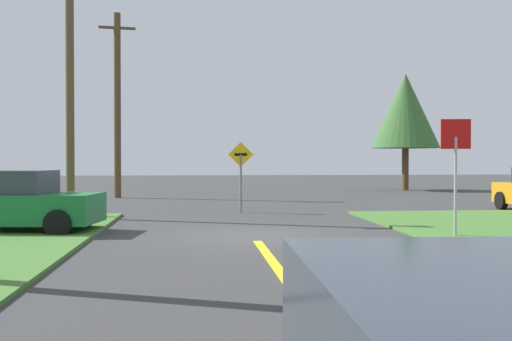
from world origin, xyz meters
TOP-DOWN VIEW (x-y plane):
  - ground_plane at (0.00, 0.00)m, footprint 120.00×120.00m
  - lane_stripe_center at (0.00, -8.00)m, footprint 0.20×14.00m
  - stop_sign at (4.78, -0.97)m, footprint 0.71×0.12m
  - parked_car_near_building at (-6.14, 1.26)m, footprint 4.42×2.51m
  - utility_pole_mid at (-5.49, 5.22)m, footprint 1.80×0.30m
  - utility_pole_far at (-5.33, 15.89)m, footprint 1.80×0.39m
  - direction_sign at (0.17, 6.78)m, footprint 0.91×0.08m
  - oak_tree_left at (11.54, 21.90)m, footprint 4.21×4.21m

SIDE VIEW (x-z plane):
  - ground_plane at x=0.00m, z-range 0.00..0.00m
  - lane_stripe_center at x=0.00m, z-range 0.00..0.01m
  - parked_car_near_building at x=-6.14m, z-range 0.00..1.62m
  - direction_sign at x=0.17m, z-range 0.31..2.85m
  - stop_sign at x=4.78m, z-range 0.57..3.44m
  - utility_pole_far at x=-5.33m, z-range 0.09..9.27m
  - utility_pole_mid at x=-5.49m, z-range 0.14..9.39m
  - oak_tree_left at x=11.54m, z-range 1.29..8.56m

